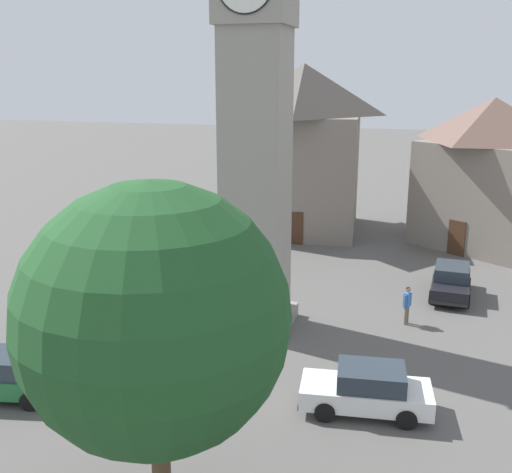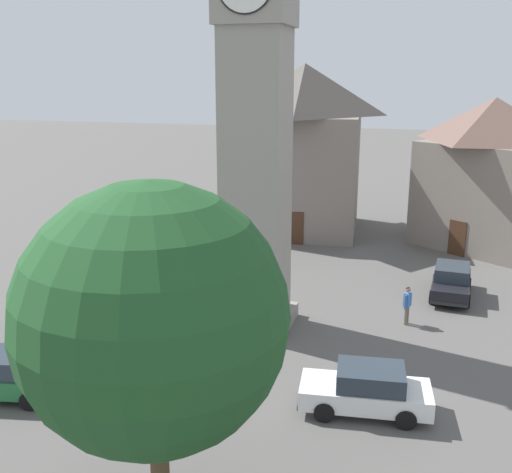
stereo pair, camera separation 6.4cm
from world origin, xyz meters
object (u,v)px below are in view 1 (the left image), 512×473
Objects in this scene: building_terrace_right at (303,147)px; tree at (154,318)px; car_white_side at (149,237)px; pedestrian at (407,302)px; building_shop_left at (488,173)px; road_sign at (130,242)px; car_black_far at (5,375)px; car_green_alley at (367,390)px; car_red_corner at (451,281)px; car_blue_kerb at (69,301)px; clock_tower at (256,15)px.

tree is at bearing 95.29° from building_terrace_right.
tree is at bearing 116.58° from car_white_side.
pedestrian is 14.81m from building_shop_left.
pedestrian is at bearing 170.14° from road_sign.
pedestrian is at bearing -142.06° from car_black_far.
car_white_side is 2.63× the size of pedestrian.
car_green_alley is 0.39× the size of building_terrace_right.
car_white_side is 0.53× the size of tree.
car_black_far is 25.69m from building_terrace_right.
car_black_far is 0.53× the size of tree.
car_red_corner is 1.51× the size of road_sign.
road_sign is at bearing -36.63° from car_green_alley.
building_shop_left reaches higher than car_red_corner.
building_terrace_right is at bearing -84.71° from tree.
building_terrace_right is at bearing -73.18° from car_green_alley.
car_red_corner is 2.50× the size of pedestrian.
road_sign is (9.32, -16.40, -3.45)m from tree.
pedestrian is at bearing 154.40° from car_white_side.
car_blue_kerb is 0.99× the size of car_red_corner.
car_black_far and car_green_alley have the same top height.
car_white_side is 0.40× the size of building_terrace_right.
building_shop_left reaches higher than tree.
tree reaches higher than car_blue_kerb.
car_white_side is at bearing -45.39° from car_green_alley.
clock_tower is at bearing 95.09° from building_terrace_right.
building_shop_left is at bearing -148.48° from road_sign.
clock_tower is 1.93× the size of building_terrace_right.
car_red_corner is at bearing -144.37° from clock_tower.
building_shop_left reaches higher than car_blue_kerb.
tree is at bearing 57.46° from car_green_alley.
car_red_corner is at bearing -136.35° from car_black_far.
building_shop_left reaches higher than pedestrian.
pedestrian is at bearing 73.68° from building_shop_left.
car_green_alley is at bearing 132.93° from clock_tower.
clock_tower reaches higher than tree.
car_white_side is (17.70, -3.54, 0.00)m from car_red_corner.
building_terrace_right is at bearing -137.70° from car_white_side.
building_terrace_right is at bearing -101.19° from car_black_far.
tree is 28.94m from building_terrace_right.
car_white_side is at bearing 17.42° from building_shop_left.
building_shop_left is at bearing 174.52° from building_terrace_right.
car_white_side is 1.02× the size of car_black_far.
clock_tower is 5.07× the size of car_red_corner.
car_red_corner is 10.71m from building_shop_left.
clock_tower is 5.13× the size of car_blue_kerb.
pedestrian reaches higher than car_white_side.
car_red_corner is (-16.27, -7.40, 0.00)m from car_blue_kerb.
road_sign is (-1.42, 5.06, 1.14)m from car_white_side.
car_blue_kerb and car_white_side have the same top height.
car_blue_kerb is at bearing -48.52° from tree.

